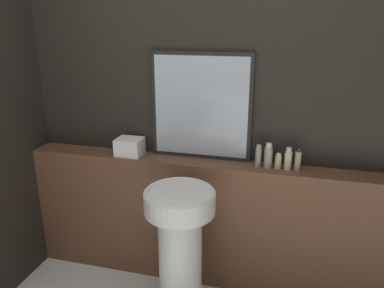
{
  "coord_description": "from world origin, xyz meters",
  "views": [
    {
      "loc": [
        0.54,
        -0.82,
        1.8
      ],
      "look_at": [
        -0.03,
        1.34,
        1.06
      ],
      "focal_mm": 35.0,
      "sensor_mm": 36.0,
      "label": 1
    }
  ],
  "objects_px": {
    "conditioner_bottle": "(268,157)",
    "pedestal_sink": "(180,243)",
    "mirror": "(201,107)",
    "hand_soap_bottle": "(298,160)",
    "towel_stack": "(130,147)",
    "body_wash_bottle": "(288,160)",
    "shampoo_bottle": "(258,157)",
    "lotion_bottle": "(278,162)"
  },
  "relations": [
    {
      "from": "body_wash_bottle",
      "to": "shampoo_bottle",
      "type": "bearing_deg",
      "value": 180.0
    },
    {
      "from": "body_wash_bottle",
      "to": "lotion_bottle",
      "type": "bearing_deg",
      "value": 180.0
    },
    {
      "from": "pedestal_sink",
      "to": "body_wash_bottle",
      "type": "relative_size",
      "value": 5.93
    },
    {
      "from": "lotion_bottle",
      "to": "pedestal_sink",
      "type": "bearing_deg",
      "value": -144.61
    },
    {
      "from": "mirror",
      "to": "lotion_bottle",
      "type": "relative_size",
      "value": 6.96
    },
    {
      "from": "shampoo_bottle",
      "to": "conditioner_bottle",
      "type": "height_order",
      "value": "conditioner_bottle"
    },
    {
      "from": "shampoo_bottle",
      "to": "hand_soap_bottle",
      "type": "bearing_deg",
      "value": 0.0
    },
    {
      "from": "towel_stack",
      "to": "shampoo_bottle",
      "type": "relative_size",
      "value": 1.19
    },
    {
      "from": "conditioner_bottle",
      "to": "hand_soap_bottle",
      "type": "distance_m",
      "value": 0.18
    },
    {
      "from": "shampoo_bottle",
      "to": "towel_stack",
      "type": "bearing_deg",
      "value": 180.0
    },
    {
      "from": "body_wash_bottle",
      "to": "mirror",
      "type": "bearing_deg",
      "value": 172.46
    },
    {
      "from": "shampoo_bottle",
      "to": "lotion_bottle",
      "type": "height_order",
      "value": "shampoo_bottle"
    },
    {
      "from": "conditioner_bottle",
      "to": "pedestal_sink",
      "type": "bearing_deg",
      "value": -141.17
    },
    {
      "from": "body_wash_bottle",
      "to": "hand_soap_bottle",
      "type": "bearing_deg",
      "value": 0.0
    },
    {
      "from": "mirror",
      "to": "shampoo_bottle",
      "type": "xyz_separation_m",
      "value": [
        0.39,
        -0.08,
        -0.28
      ]
    },
    {
      "from": "mirror",
      "to": "pedestal_sink",
      "type": "bearing_deg",
      "value": -91.97
    },
    {
      "from": "shampoo_bottle",
      "to": "mirror",
      "type": "bearing_deg",
      "value": 169.02
    },
    {
      "from": "pedestal_sink",
      "to": "shampoo_bottle",
      "type": "relative_size",
      "value": 5.81
    },
    {
      "from": "pedestal_sink",
      "to": "towel_stack",
      "type": "height_order",
      "value": "towel_stack"
    },
    {
      "from": "conditioner_bottle",
      "to": "hand_soap_bottle",
      "type": "xyz_separation_m",
      "value": [
        0.18,
        0.0,
        -0.0
      ]
    },
    {
      "from": "pedestal_sink",
      "to": "hand_soap_bottle",
      "type": "xyz_separation_m",
      "value": [
        0.65,
        0.38,
        0.47
      ]
    },
    {
      "from": "conditioner_bottle",
      "to": "lotion_bottle",
      "type": "distance_m",
      "value": 0.07
    },
    {
      "from": "conditioner_bottle",
      "to": "hand_soap_bottle",
      "type": "height_order",
      "value": "conditioner_bottle"
    },
    {
      "from": "pedestal_sink",
      "to": "lotion_bottle",
      "type": "height_order",
      "value": "lotion_bottle"
    },
    {
      "from": "conditioner_bottle",
      "to": "body_wash_bottle",
      "type": "xyz_separation_m",
      "value": [
        0.12,
        0.0,
        -0.01
      ]
    },
    {
      "from": "towel_stack",
      "to": "conditioner_bottle",
      "type": "relative_size",
      "value": 1.08
    },
    {
      "from": "mirror",
      "to": "conditioner_bottle",
      "type": "xyz_separation_m",
      "value": [
        0.46,
        -0.08,
        -0.28
      ]
    },
    {
      "from": "towel_stack",
      "to": "hand_soap_bottle",
      "type": "height_order",
      "value": "hand_soap_bottle"
    },
    {
      "from": "towel_stack",
      "to": "conditioner_bottle",
      "type": "distance_m",
      "value": 0.94
    },
    {
      "from": "towel_stack",
      "to": "body_wash_bottle",
      "type": "relative_size",
      "value": 1.21
    },
    {
      "from": "body_wash_bottle",
      "to": "towel_stack",
      "type": "bearing_deg",
      "value": 180.0
    },
    {
      "from": "lotion_bottle",
      "to": "conditioner_bottle",
      "type": "bearing_deg",
      "value": -180.0
    },
    {
      "from": "hand_soap_bottle",
      "to": "conditioner_bottle",
      "type": "bearing_deg",
      "value": -180.0
    },
    {
      "from": "lotion_bottle",
      "to": "hand_soap_bottle",
      "type": "distance_m",
      "value": 0.12
    },
    {
      "from": "body_wash_bottle",
      "to": "conditioner_bottle",
      "type": "bearing_deg",
      "value": -180.0
    },
    {
      "from": "mirror",
      "to": "shampoo_bottle",
      "type": "bearing_deg",
      "value": -10.98
    },
    {
      "from": "pedestal_sink",
      "to": "hand_soap_bottle",
      "type": "bearing_deg",
      "value": 30.17
    },
    {
      "from": "shampoo_bottle",
      "to": "lotion_bottle",
      "type": "bearing_deg",
      "value": 0.0
    },
    {
      "from": "hand_soap_bottle",
      "to": "shampoo_bottle",
      "type": "bearing_deg",
      "value": 180.0
    },
    {
      "from": "shampoo_bottle",
      "to": "conditioner_bottle",
      "type": "bearing_deg",
      "value": -0.0
    },
    {
      "from": "pedestal_sink",
      "to": "hand_soap_bottle",
      "type": "relative_size",
      "value": 5.65
    },
    {
      "from": "shampoo_bottle",
      "to": "body_wash_bottle",
      "type": "distance_m",
      "value": 0.18
    }
  ]
}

